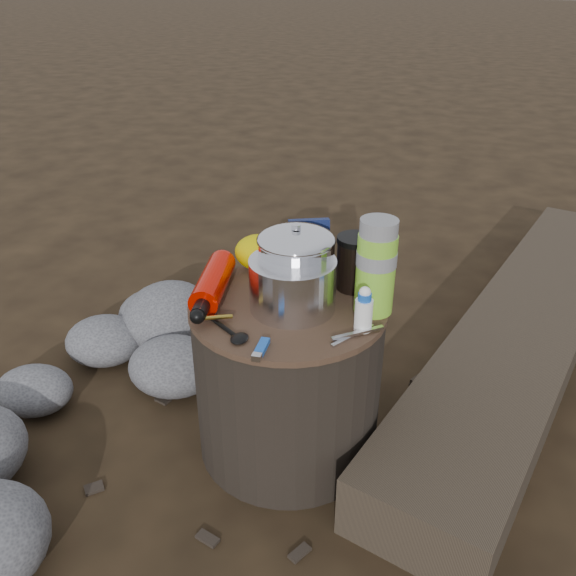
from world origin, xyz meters
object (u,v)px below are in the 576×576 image
(travel_mug, at_px, (355,263))
(thermos, at_px, (376,267))
(fuel_bottle, at_px, (213,283))
(stump, at_px, (288,377))
(camping_pot, at_px, (296,264))
(log_main, at_px, (527,329))

(travel_mug, bearing_deg, thermos, -55.31)
(fuel_bottle, distance_m, thermos, 0.40)
(stump, height_order, camping_pot, camping_pot)
(log_main, bearing_deg, travel_mug, -116.94)
(thermos, bearing_deg, camping_pot, 178.65)
(stump, height_order, travel_mug, travel_mug)
(log_main, bearing_deg, thermos, -108.32)
(log_main, relative_size, thermos, 8.91)
(stump, relative_size, fuel_bottle, 1.64)
(stump, height_order, fuel_bottle, fuel_bottle)
(thermos, bearing_deg, log_main, 56.26)
(fuel_bottle, relative_size, thermos, 1.29)
(log_main, xyz_separation_m, fuel_bottle, (-0.81, -0.69, 0.39))
(camping_pot, xyz_separation_m, fuel_bottle, (-0.19, -0.06, -0.06))
(fuel_bottle, bearing_deg, camping_pot, 3.78)
(thermos, height_order, travel_mug, thermos)
(camping_pot, height_order, travel_mug, camping_pot)
(camping_pot, distance_m, fuel_bottle, 0.21)
(fuel_bottle, height_order, thermos, thermos)
(thermos, bearing_deg, stump, -170.29)
(camping_pot, distance_m, travel_mug, 0.16)
(log_main, bearing_deg, stump, -117.52)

